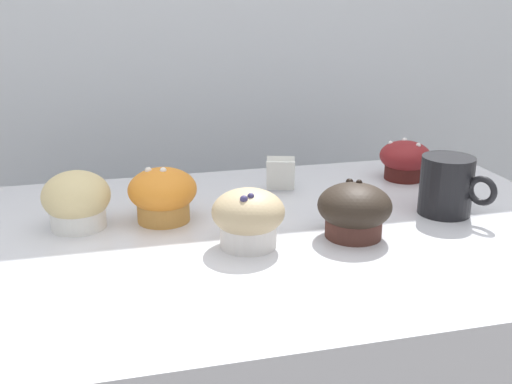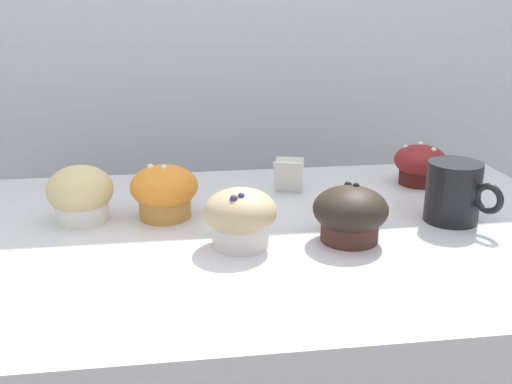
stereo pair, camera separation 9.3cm
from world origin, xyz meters
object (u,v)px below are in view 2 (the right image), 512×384
muffin_front_center (241,217)px  muffin_front_left (420,164)px  muffin_back_right (164,191)px  muffin_back_left (350,214)px  muffin_front_right (81,194)px  coffee_cup (454,191)px

muffin_front_center → muffin_front_left: muffin_front_center is taller
muffin_front_center → muffin_back_right: (-0.11, 0.13, 0.00)m
muffin_front_center → muffin_back_left: 0.16m
muffin_front_left → muffin_front_right: (-0.60, -0.11, 0.00)m
muffin_back_right → coffee_cup: 0.45m
muffin_front_center → muffin_back_left: muffin_front_center is taller
muffin_front_center → coffee_cup: coffee_cup is taller
muffin_back_left → muffin_front_left: muffin_back_left is taller
muffin_front_center → muffin_back_right: muffin_back_right is taller
muffin_front_left → muffin_back_left: bearing=-130.5°
muffin_front_left → muffin_back_right: bearing=-166.9°
muffin_back_left → muffin_front_right: bearing=161.1°
muffin_front_left → coffee_cup: bearing=-97.3°
muffin_back_left → muffin_front_right: 0.41m
muffin_front_right → coffee_cup: size_ratio=0.88×
muffin_back_left → muffin_front_left: size_ratio=1.12×
muffin_back_right → muffin_back_left: bearing=-26.4°
muffin_back_left → coffee_cup: coffee_cup is taller
muffin_front_center → muffin_back_left: bearing=-1.2°
muffin_back_left → muffin_front_center: bearing=178.8°
muffin_front_center → coffee_cup: (0.34, 0.05, 0.01)m
muffin_front_left → muffin_front_right: muffin_front_right is taller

